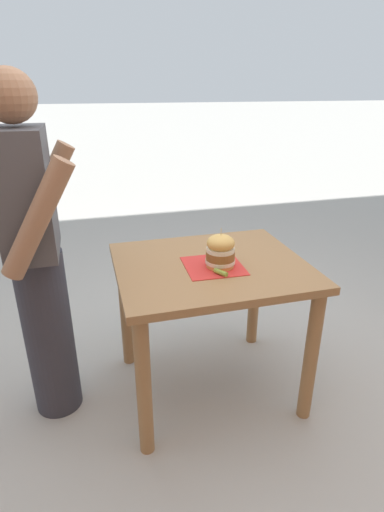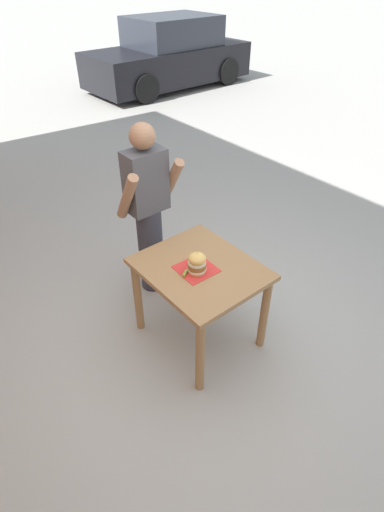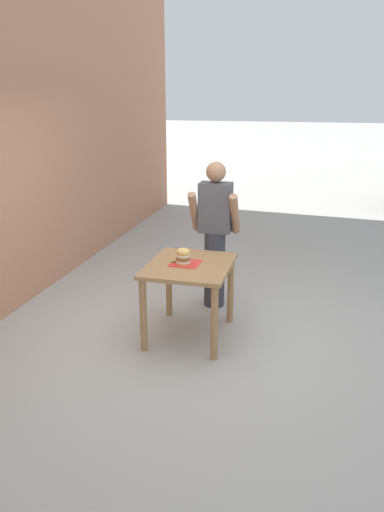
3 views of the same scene
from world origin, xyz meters
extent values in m
plane|color=#ADAAA3|center=(0.00, 0.00, 0.00)|extent=(80.00, 80.00, 0.00)
cube|color=#9E7247|center=(0.00, 0.00, 0.76)|extent=(0.82, 0.96, 0.04)
cylinder|color=#9E7247|center=(-0.35, -0.42, 0.37)|extent=(0.07, 0.07, 0.74)
cylinder|color=#9E7247|center=(0.35, -0.42, 0.37)|extent=(0.07, 0.07, 0.74)
cylinder|color=#9E7247|center=(-0.35, 0.42, 0.37)|extent=(0.07, 0.07, 0.74)
cylinder|color=#9E7247|center=(0.35, 0.42, 0.37)|extent=(0.07, 0.07, 0.74)
cube|color=red|center=(-0.04, 0.00, 0.79)|extent=(0.29, 0.29, 0.00)
cylinder|color=#E5B25B|center=(-0.06, -0.03, 0.80)|extent=(0.14, 0.14, 0.02)
cylinder|color=silver|center=(-0.06, -0.03, 0.82)|extent=(0.15, 0.15, 0.02)
cylinder|color=brown|center=(-0.06, -0.03, 0.85)|extent=(0.14, 0.14, 0.04)
cylinder|color=silver|center=(-0.06, -0.03, 0.88)|extent=(0.14, 0.14, 0.02)
ellipsoid|color=#E5B25B|center=(-0.06, -0.03, 0.91)|extent=(0.14, 0.14, 0.08)
cylinder|color=#D1B77F|center=(-0.06, -0.03, 0.96)|extent=(0.00, 0.00, 0.05)
cylinder|color=#8EA83D|center=(-0.15, 0.00, 0.80)|extent=(0.07, 0.06, 0.02)
cylinder|color=#33333D|center=(0.08, 0.83, 0.45)|extent=(0.24, 0.24, 0.90)
cube|color=#4C4C51|center=(0.08, 0.83, 1.18)|extent=(0.36, 0.22, 0.56)
sphere|color=#9E7051|center=(0.08, 0.83, 1.58)|extent=(0.22, 0.22, 0.22)
cylinder|color=#9E7051|center=(-0.15, 0.77, 1.13)|extent=(0.09, 0.34, 0.50)
cylinder|color=#9E7051|center=(0.31, 0.77, 1.13)|extent=(0.09, 0.34, 0.50)
cube|color=tan|center=(-2.27, 1.06, 2.77)|extent=(0.30, 10.00, 5.54)
camera|label=1|loc=(-1.76, 0.58, 1.62)|focal=28.00mm
camera|label=2|loc=(-1.60, -1.85, 2.74)|focal=28.00mm
camera|label=3|loc=(1.20, -4.53, 2.41)|focal=35.00mm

